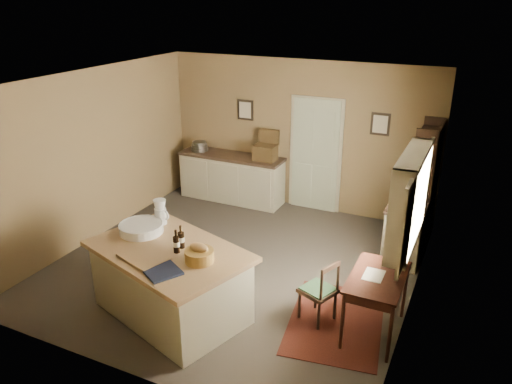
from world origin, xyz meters
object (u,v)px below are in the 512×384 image
work_island (170,279)px  sideboard (232,176)px  right_cabinet (406,230)px  writing_desk (377,283)px  desk_chair (318,291)px  shelving_unit (427,184)px

work_island → sideboard: size_ratio=1.09×
sideboard → right_cabinet: sideboard is taller
writing_desk → right_cabinet: (-0.00, 2.00, -0.22)m
sideboard → writing_desk: 4.48m
work_island → right_cabinet: bearing=66.6°
right_cabinet → writing_desk: bearing=-90.0°
sideboard → writing_desk: sideboard is taller
writing_desk → desk_chair: size_ratio=1.22×
writing_desk → desk_chair: (-0.69, -0.04, -0.27)m
work_island → writing_desk: 2.48m
desk_chair → right_cabinet: bearing=93.1°
sideboard → right_cabinet: (3.40, -0.90, -0.02)m
desk_chair → shelving_unit: 2.92m
sideboard → shelving_unit: (3.56, -0.20, 0.49)m
work_island → desk_chair: (1.69, 0.65, -0.08)m
sideboard → desk_chair: sideboard is taller
work_island → right_cabinet: (2.37, 2.69, -0.02)m
work_island → sideboard: (-1.03, 3.59, -0.00)m
work_island → writing_desk: (2.37, 0.69, 0.19)m
sideboard → writing_desk: bearing=-40.5°
right_cabinet → desk_chair: bearing=-108.6°
work_island → shelving_unit: shelving_unit is taller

